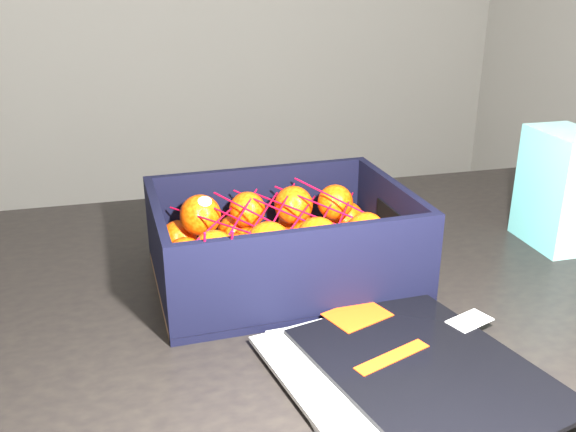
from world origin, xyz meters
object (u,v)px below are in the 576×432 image
object	(u,v)px
magazine_stack	(402,377)
retail_carton	(560,189)
table	(323,333)
produce_crate	(282,252)

from	to	relation	value
magazine_stack	retail_carton	bearing A→B (deg)	33.93
table	magazine_stack	bearing A→B (deg)	-91.09
table	produce_crate	distance (m)	0.16
magazine_stack	produce_crate	world-z (taller)	produce_crate
magazine_stack	produce_crate	xyz separation A→B (m)	(-0.06, 0.28, 0.03)
table	retail_carton	bearing A→B (deg)	0.75
magazine_stack	retail_carton	size ratio (longest dim) A/B	1.70
magazine_stack	retail_carton	world-z (taller)	retail_carton
table	produce_crate	size ratio (longest dim) A/B	3.45
table	magazine_stack	xyz separation A→B (m)	(-0.01, -0.27, 0.11)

